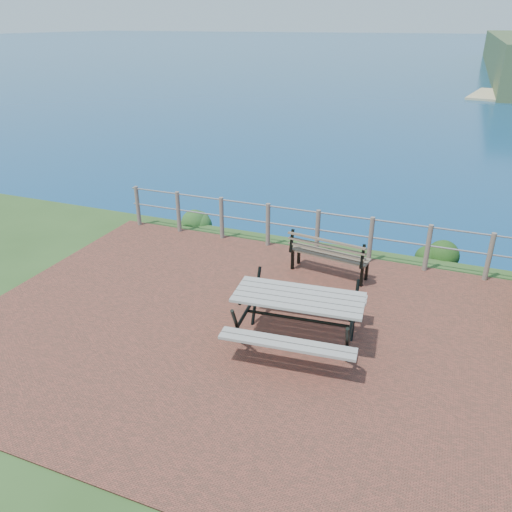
{
  "coord_description": "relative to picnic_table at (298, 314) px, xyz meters",
  "views": [
    {
      "loc": [
        2.43,
        -6.47,
        4.69
      ],
      "look_at": [
        -0.62,
        1.26,
        0.75
      ],
      "focal_mm": 35.0,
      "sensor_mm": 36.0,
      "label": 1
    }
  ],
  "objects": [
    {
      "name": "ground",
      "position": [
        -0.6,
        0.05,
        -0.54
      ],
      "size": [
        10.0,
        7.0,
        0.12
      ],
      "primitive_type": "cube",
      "color": "brown",
      "rests_on": "ground"
    },
    {
      "name": "ocean",
      "position": [
        -0.6,
        200.05,
        -0.54
      ],
      "size": [
        1200.0,
        1200.0,
        0.0
      ],
      "primitive_type": "plane",
      "color": "#166084",
      "rests_on": "ground"
    },
    {
      "name": "safety_railing",
      "position": [
        -0.6,
        3.4,
        0.04
      ],
      "size": [
        9.4,
        0.1,
        1.0
      ],
      "color": "#6B5B4C",
      "rests_on": "ground"
    },
    {
      "name": "picnic_table",
      "position": [
        0.0,
        0.0,
        0.0
      ],
      "size": [
        2.06,
        1.73,
        0.84
      ],
      "rotation": [
        0.0,
        0.0,
        0.09
      ],
      "color": "gray",
      "rests_on": "ground"
    },
    {
      "name": "park_bench",
      "position": [
        -0.11,
        2.48,
        0.06
      ],
      "size": [
        1.64,
        0.63,
        0.9
      ],
      "rotation": [
        0.0,
        0.0,
        -0.15
      ],
      "color": "brown",
      "rests_on": "ground"
    },
    {
      "name": "shrub_lip_west",
      "position": [
        -3.88,
        4.21,
        -0.54
      ],
      "size": [
        0.74,
        0.74,
        0.47
      ],
      "primitive_type": "ellipsoid",
      "color": "#2D5720",
      "rests_on": "ground"
    },
    {
      "name": "shrub_lip_east",
      "position": [
        1.9,
        4.27,
        -0.54
      ],
      "size": [
        0.71,
        0.71,
        0.43
      ],
      "primitive_type": "ellipsoid",
      "color": "#154415",
      "rests_on": "ground"
    }
  ]
}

